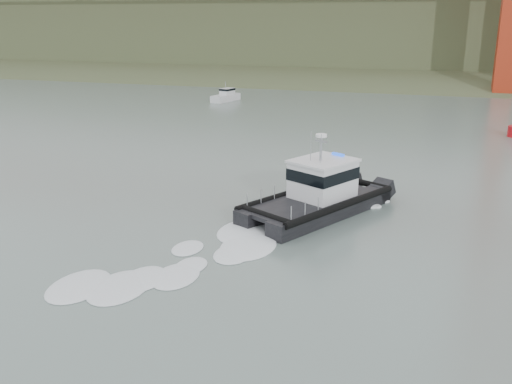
# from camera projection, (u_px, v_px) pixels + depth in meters

# --- Properties ---
(ground) EXTENTS (400.00, 400.00, 0.00)m
(ground) POSITION_uv_depth(u_px,v_px,m) (239.00, 278.00, 27.22)
(ground) COLOR #52615B
(ground) RESTS_ON ground
(headlands) EXTENTS (500.00, 105.36, 27.12)m
(headlands) POSITION_uv_depth(u_px,v_px,m) (407.00, 37.00, 139.48)
(headlands) COLOR #2E3C22
(headlands) RESTS_ON ground
(patrol_boat) EXTENTS (8.53, 11.40, 5.25)m
(patrol_boat) POSITION_uv_depth(u_px,v_px,m) (319.00, 193.00, 35.91)
(patrol_boat) COLOR black
(patrol_boat) RESTS_ON ground
(motorboat) EXTENTS (3.08, 5.55, 2.90)m
(motorboat) POSITION_uv_depth(u_px,v_px,m) (226.00, 96.00, 83.87)
(motorboat) COLOR silver
(motorboat) RESTS_ON ground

